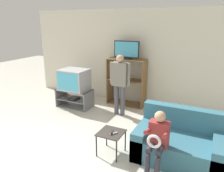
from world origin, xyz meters
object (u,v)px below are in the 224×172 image
object	(u,v)px
tv_stand	(75,98)
television_flat	(126,50)
remote_control_black	(112,133)
person_standing_adult	(120,79)
television_main	(74,80)
remote_control_white	(114,133)
person_seated_child	(158,138)
snack_table	(111,135)
couch	(179,143)
media_shelf	(126,82)

from	to	relation	value
tv_stand	television_flat	distance (m)	1.91
tv_stand	remote_control_black	size ratio (longest dim) A/B	6.56
television_flat	person_standing_adult	xyz separation A→B (m)	(0.13, -0.71, -0.61)
television_main	remote_control_white	bearing A→B (deg)	-39.74
tv_stand	remote_control_white	world-z (taller)	tv_stand
person_seated_child	snack_table	bearing A→B (deg)	172.62
television_flat	couch	xyz separation A→B (m)	(1.80, -1.94, -1.25)
couch	tv_stand	bearing A→B (deg)	158.56
tv_stand	television_main	bearing A→B (deg)	80.64
tv_stand	snack_table	size ratio (longest dim) A/B	2.20
remote_control_black	person_seated_child	size ratio (longest dim) A/B	0.15
remote_control_black	person_standing_adult	distance (m)	1.83
media_shelf	couch	world-z (taller)	media_shelf
media_shelf	remote_control_black	xyz separation A→B (m)	(0.72, -2.39, -0.23)
tv_stand	television_main	distance (m)	0.52
remote_control_white	couch	world-z (taller)	couch
tv_stand	television_flat	world-z (taller)	television_flat
person_seated_child	person_standing_adult	bearing A→B (deg)	128.90
television_main	television_flat	bearing A→B (deg)	32.18
media_shelf	person_standing_adult	distance (m)	0.79
snack_table	person_seated_child	bearing A→B (deg)	-7.38
media_shelf	snack_table	xyz separation A→B (m)	(0.69, -2.37, -0.30)
remote_control_black	snack_table	bearing A→B (deg)	123.92
tv_stand	remote_control_white	xyz separation A→B (m)	(1.96, -1.62, 0.19)
remote_control_white	person_standing_adult	xyz separation A→B (m)	(-0.63, 1.67, 0.48)
remote_control_black	person_standing_adult	bearing A→B (deg)	92.84
snack_table	person_seated_child	distance (m)	0.87
tv_stand	television_flat	size ratio (longest dim) A/B	1.34
television_flat	remote_control_white	xyz separation A→B (m)	(0.77, -2.38, -1.10)
remote_control_white	person_seated_child	xyz separation A→B (m)	(0.77, -0.07, 0.15)
remote_control_black	television_flat	bearing A→B (deg)	90.09
television_flat	remote_control_white	world-z (taller)	television_flat
tv_stand	remote_control_black	xyz separation A→B (m)	(1.93, -1.61, 0.19)
remote_control_black	person_standing_adult	size ratio (longest dim) A/B	0.10
remote_control_white	person_seated_child	world-z (taller)	person_seated_child
remote_control_white	person_seated_child	bearing A→B (deg)	28.60
couch	media_shelf	bearing A→B (deg)	132.40
television_main	remote_control_white	distance (m)	2.57
snack_table	remote_control_white	size ratio (longest dim) A/B	2.98
media_shelf	person_seated_child	bearing A→B (deg)	-58.32
remote_control_black	media_shelf	bearing A→B (deg)	89.76
tv_stand	media_shelf	size ratio (longest dim) A/B	0.73
person_seated_child	tv_stand	bearing A→B (deg)	148.22
remote_control_black	couch	xyz separation A→B (m)	(1.07, 0.43, -0.16)
tv_stand	person_standing_adult	distance (m)	1.49
tv_stand	couch	bearing A→B (deg)	-21.44
media_shelf	person_standing_adult	world-z (taller)	person_standing_adult
tv_stand	remote_control_white	size ratio (longest dim) A/B	6.56
person_standing_adult	person_seated_child	size ratio (longest dim) A/B	1.54
person_standing_adult	television_flat	bearing A→B (deg)	100.47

